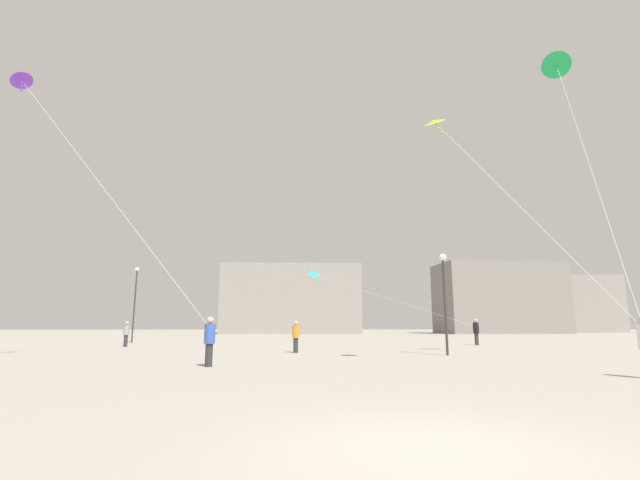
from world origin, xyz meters
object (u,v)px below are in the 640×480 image
Objects in this scene: person_in_black at (476,331)px; kite_cyan_delta at (319,276)px; lamppost_west at (135,293)px; person_in_grey at (126,333)px; kite_violet_diamond at (24,84)px; building_left_hall at (292,300)px; person_in_orange at (296,335)px; kite_lime_diamond at (436,124)px; kite_emerald_diamond at (557,66)px; building_right_hall at (559,305)px; building_centre_hall at (499,299)px; lamppost_east at (444,286)px; person_in_blue at (210,339)px.

kite_cyan_delta is (-10.74, 9.98, 4.91)m from person_in_black.
person_in_grey is at bearing -74.73° from lamppost_west.
building_left_hall is at bearing 79.21° from kite_violet_diamond.
person_in_black reaches higher than person_in_orange.
person_in_black is at bearing 64.31° from kite_lime_diamond.
kite_cyan_delta is 0.92× the size of kite_emerald_diamond.
kite_cyan_delta is 69.75m from building_right_hall.
kite_emerald_diamond reaches higher than kite_lime_diamond.
person_in_orange is 0.08× the size of building_right_hall.
person_in_orange is at bearing -97.51° from kite_cyan_delta.
person_in_grey is at bearing -179.81° from person_in_black.
building_centre_hall is at bearing 50.90° from kite_violet_diamond.
kite_violet_diamond is 76.17m from building_centre_hall.
person_in_orange is 0.34× the size of lamppost_east.
kite_emerald_diamond is 63.85m from building_centre_hall.
person_in_orange is at bearing 26.32° from kite_violet_diamond.
lamppost_west is at bearing 102.70° from person_in_grey.
person_in_grey is 0.13× the size of kite_emerald_diamond.
building_right_hall is (54.00, 8.28, -0.27)m from building_left_hall.
building_right_hall is at bearing 55.11° from lamppost_east.
person_in_black is 30.41m from kite_violet_diamond.
kite_violet_diamond is at bearing -100.79° from building_left_hall.
building_centre_hall is (24.15, 58.63, -7.51)m from kite_emerald_diamond.
kite_cyan_delta is at bearing 102.71° from lamppost_east.
person_in_blue is 11.64m from kite_lime_diamond.
lamppost_west is at bearing 128.51° from kite_lime_diamond.
lamppost_west is at bearing -107.93° from building_left_hall.
kite_cyan_delta is at bearing 35.69° from person_in_grey.
building_right_hall is at bearing -132.95° from person_in_blue.
kite_violet_diamond is at bearing -151.90° from person_in_black.
building_centre_hall is 4.40× the size of lamppost_east.
person_in_black is 15.62m from person_in_orange.
building_left_hall is at bearing 96.62° from lamppost_east.
building_left_hall is at bearing -171.28° from building_right_hall.
building_left_hall is 43.89m from lamppost_west.
lamppost_west reaches higher than person_in_grey.
lamppost_west is at bearing -143.47° from building_right_hall.
building_right_hall is at bearing 38.67° from person_in_grey.
kite_lime_diamond is at bearing -123.84° from building_right_hall.
kite_lime_diamond is at bearing 173.12° from person_in_blue.
lamppost_east is (6.88, -59.30, -2.46)m from building_left_hall.
kite_lime_diamond is (2.78, -26.52, 3.13)m from kite_cyan_delta.
person_in_orange is at bearing -149.05° from person_in_black.
kite_cyan_delta is 1.44× the size of kite_lime_diamond.
lamppost_west is at bearing -142.37° from building_centre_hall.
kite_lime_diamond is 8.28m from lamppost_east.
person_in_black is at bearing 29.74° from kite_violet_diamond.
building_centre_hall reaches higher than lamppost_east.
kite_lime_diamond is at bearing -51.49° from lamppost_west.
kite_lime_diamond is 88.18m from building_right_hall.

